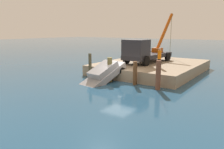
{
  "coord_description": "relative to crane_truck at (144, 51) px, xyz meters",
  "views": [
    {
      "loc": [
        15.95,
        10.43,
        4.52
      ],
      "look_at": [
        -0.16,
        -0.86,
        0.63
      ],
      "focal_mm": 35.97,
      "sensor_mm": 36.0,
      "label": 1
    }
  ],
  "objects": [
    {
      "name": "dock",
      "position": [
        -0.95,
        0.46,
        -1.79
      ],
      "size": [
        11.9,
        9.62,
        1.04
      ],
      "primitive_type": "cube",
      "color": "gray",
      "rests_on": "ground"
    },
    {
      "name": "piling_far",
      "position": [
        5.38,
        1.9,
        -1.32
      ],
      "size": [
        0.34,
        0.34,
        1.98
      ],
      "primitive_type": "cylinder",
      "color": "brown",
      "rests_on": "ground"
    },
    {
      "name": "dock_worker",
      "position": [
        1.87,
        2.51,
        -0.3
      ],
      "size": [
        0.34,
        0.34,
        1.87
      ],
      "color": "black",
      "rests_on": "dock"
    },
    {
      "name": "salvaged_car",
      "position": [
        6.12,
        -0.9,
        -1.6
      ],
      "size": [
        4.51,
        2.56,
        2.59
      ],
      "color": "#99999E",
      "rests_on": "ground"
    },
    {
      "name": "piling_mid",
      "position": [
        5.7,
        -0.47,
        -1.22
      ],
      "size": [
        0.42,
        0.42,
        2.18
      ],
      "primitive_type": "cylinder",
      "color": "brown",
      "rests_on": "ground"
    },
    {
      "name": "ground",
      "position": [
        5.6,
        0.46,
        -2.31
      ],
      "size": [
        200.0,
        200.0,
        0.0
      ],
      "primitive_type": "plane",
      "color": "navy"
    },
    {
      "name": "piling_end",
      "position": [
        5.73,
        4.13,
        -1.17
      ],
      "size": [
        0.39,
        0.39,
        2.27
      ],
      "primitive_type": "cylinder",
      "color": "brown",
      "rests_on": "ground"
    },
    {
      "name": "piling_near",
      "position": [
        5.49,
        -2.92,
        -1.12
      ],
      "size": [
        0.29,
        0.29,
        2.37
      ],
      "primitive_type": "cylinder",
      "color": "#4D4731",
      "rests_on": "ground"
    },
    {
      "name": "crane_truck",
      "position": [
        0.0,
        0.0,
        0.0
      ],
      "size": [
        9.06,
        3.06,
        5.53
      ],
      "color": "black",
      "rests_on": "dock"
    }
  ]
}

